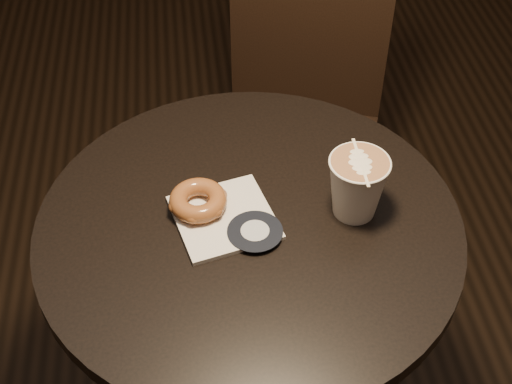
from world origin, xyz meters
TOP-DOWN VIEW (x-y plane):
  - cafe_table at (0.00, 0.00)m, footprint 0.70×0.70m
  - chair at (0.19, 0.60)m, footprint 0.49×0.49m
  - pastry_bag at (-0.04, 0.01)m, footprint 0.19×0.19m
  - doughnut at (-0.08, 0.03)m, footprint 0.10×0.10m
  - latte_cup at (0.17, 0.00)m, footprint 0.10×0.10m

SIDE VIEW (x-z plane):
  - chair at x=0.19m, z-range 0.06..1.03m
  - cafe_table at x=0.00m, z-range 0.18..0.93m
  - pastry_bag at x=-0.04m, z-range 0.75..0.76m
  - doughnut at x=-0.08m, z-range 0.76..0.79m
  - latte_cup at x=0.17m, z-range 0.75..0.86m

